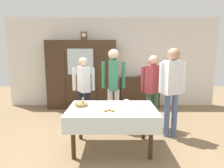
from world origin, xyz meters
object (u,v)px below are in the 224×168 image
at_px(spoon_far_left, 79,111).
at_px(person_beside_shelf, 153,84).
at_px(bread_basket, 81,104).
at_px(tea_cup_far_left, 141,106).
at_px(person_near_right_end, 114,80).
at_px(spoon_far_right, 144,104).
at_px(spoon_center, 118,105).
at_px(wall_cabinet, 82,75).
at_px(tea_cup_near_right, 126,101).
at_px(bookshelf_low, 140,92).
at_px(mantel_clock, 84,36).
at_px(dining_table, 112,114).
at_px(tea_cup_far_right, 108,104).
at_px(tea_cup_mid_left, 141,109).
at_px(person_by_cabinet, 84,84).
at_px(pastry_plate, 109,112).
at_px(person_behind_table_right, 172,83).
at_px(book_stack, 140,76).

distance_m(spoon_far_left, person_beside_shelf, 1.84).
bearing_deg(bread_basket, tea_cup_far_left, -3.66).
height_order(person_beside_shelf, person_near_right_end, person_near_right_end).
distance_m(spoon_far_right, spoon_center, 0.48).
bearing_deg(spoon_far_right, wall_cabinet, 123.02).
distance_m(tea_cup_near_right, bread_basket, 0.85).
bearing_deg(bookshelf_low, mantel_clock, -178.23).
relative_size(bookshelf_low, bread_basket, 4.86).
relative_size(tea_cup_far_left, bread_basket, 0.54).
bearing_deg(dining_table, tea_cup_far_left, 8.58).
bearing_deg(tea_cup_far_right, tea_cup_near_right, 30.59).
height_order(mantel_clock, tea_cup_near_right, mantel_clock).
height_order(dining_table, mantel_clock, mantel_clock).
bearing_deg(tea_cup_mid_left, mantel_clock, 115.63).
bearing_deg(wall_cabinet, person_near_right_end, -59.07).
bearing_deg(person_by_cabinet, bookshelf_low, 42.85).
height_order(bread_basket, pastry_plate, bread_basket).
height_order(person_beside_shelf, person_behind_table_right, person_behind_table_right).
bearing_deg(tea_cup_mid_left, bookshelf_low, 82.45).
xyz_separation_m(book_stack, spoon_far_right, (-0.25, -2.35, -0.21)).
distance_m(tea_cup_near_right, pastry_plate, 0.68).
bearing_deg(mantel_clock, bread_basket, -83.81).
xyz_separation_m(wall_cabinet, person_near_right_end, (0.93, -1.56, 0.07)).
bearing_deg(spoon_far_right, tea_cup_far_left, -114.24).
bearing_deg(tea_cup_mid_left, spoon_far_left, -178.16).
xyz_separation_m(book_stack, person_near_right_end, (-0.81, -1.61, 0.13)).
xyz_separation_m(spoon_far_right, person_behind_table_right, (0.58, 0.24, 0.34)).
bearing_deg(bookshelf_low, person_by_cabinet, -137.15).
relative_size(wall_cabinet, tea_cup_mid_left, 15.59).
xyz_separation_m(mantel_clock, spoon_far_right, (1.41, -2.30, -1.39)).
distance_m(person_beside_shelf, person_behind_table_right, 0.56).
relative_size(tea_cup_mid_left, person_behind_table_right, 0.07).
height_order(bookshelf_low, tea_cup_near_right, bookshelf_low).
height_order(book_stack, tea_cup_near_right, book_stack).
bearing_deg(person_by_cabinet, person_near_right_end, -17.08).
distance_m(dining_table, tea_cup_near_right, 0.47).
bearing_deg(bookshelf_low, person_beside_shelf, -88.34).
bearing_deg(spoon_far_left, tea_cup_far_left, 11.74).
height_order(dining_table, person_behind_table_right, person_behind_table_right).
relative_size(dining_table, spoon_center, 12.67).
bearing_deg(person_near_right_end, tea_cup_near_right, -70.33).
bearing_deg(person_behind_table_right, bookshelf_low, 98.79).
bearing_deg(spoon_far_left, dining_table, 14.63).
bearing_deg(tea_cup_mid_left, tea_cup_far_left, 84.41).
height_order(dining_table, book_stack, book_stack).
xyz_separation_m(bookshelf_low, tea_cup_far_right, (-0.93, -2.48, 0.30)).
distance_m(wall_cabinet, tea_cup_near_right, 2.53).
relative_size(bread_basket, spoon_far_right, 2.02).
distance_m(spoon_far_left, person_by_cabinet, 1.40).
distance_m(pastry_plate, spoon_far_left, 0.50).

